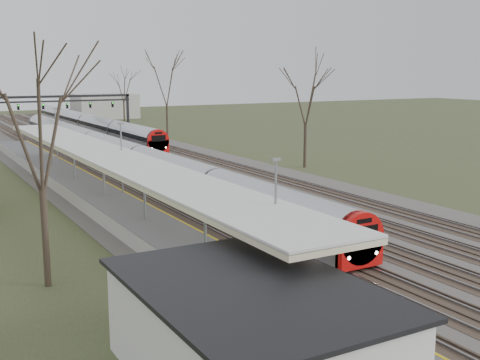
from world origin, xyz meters
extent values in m
cube|color=#474442|center=(0.00, 55.00, 0.05)|extent=(24.00, 160.00, 0.10)
cube|color=#4C3828|center=(-6.00, 55.00, 0.09)|extent=(2.60, 160.00, 0.06)
cube|color=gray|center=(-6.72, 55.00, 0.16)|extent=(0.07, 160.00, 0.12)
cube|color=gray|center=(-5.28, 55.00, 0.16)|extent=(0.07, 160.00, 0.12)
cube|color=#4C3828|center=(-2.50, 55.00, 0.09)|extent=(2.60, 160.00, 0.06)
cube|color=gray|center=(-3.22, 55.00, 0.16)|extent=(0.07, 160.00, 0.12)
cube|color=gray|center=(-1.78, 55.00, 0.16)|extent=(0.07, 160.00, 0.12)
cube|color=#4C3828|center=(1.00, 55.00, 0.09)|extent=(2.60, 160.00, 0.06)
cube|color=gray|center=(0.28, 55.00, 0.16)|extent=(0.07, 160.00, 0.12)
cube|color=gray|center=(1.72, 55.00, 0.16)|extent=(0.07, 160.00, 0.12)
cube|color=#4C3828|center=(4.50, 55.00, 0.09)|extent=(2.60, 160.00, 0.06)
cube|color=gray|center=(3.78, 55.00, 0.16)|extent=(0.07, 160.00, 0.12)
cube|color=gray|center=(5.22, 55.00, 0.16)|extent=(0.07, 160.00, 0.12)
cube|color=#4C3828|center=(8.00, 55.00, 0.09)|extent=(2.60, 160.00, 0.06)
cube|color=gray|center=(7.28, 55.00, 0.16)|extent=(0.07, 160.00, 0.12)
cube|color=gray|center=(8.72, 55.00, 0.16)|extent=(0.07, 160.00, 0.12)
cube|color=#9E9B93|center=(-9.05, 37.50, 0.50)|extent=(3.50, 69.00, 1.00)
cylinder|color=slate|center=(-9.05, 10.00, 2.50)|extent=(0.14, 0.14, 3.00)
cylinder|color=slate|center=(-9.05, 18.00, 2.50)|extent=(0.14, 0.14, 3.00)
cylinder|color=slate|center=(-9.05, 26.00, 2.50)|extent=(0.14, 0.14, 3.00)
cylinder|color=slate|center=(-9.05, 34.00, 2.50)|extent=(0.14, 0.14, 3.00)
cylinder|color=slate|center=(-9.05, 42.00, 2.50)|extent=(0.14, 0.14, 3.00)
cylinder|color=slate|center=(-9.05, 50.00, 2.50)|extent=(0.14, 0.14, 3.00)
cube|color=silver|center=(-9.05, 33.00, 4.05)|extent=(4.10, 50.00, 0.12)
cube|color=beige|center=(-9.05, 33.00, 3.88)|extent=(4.10, 50.00, 0.25)
cube|color=silver|center=(-12.50, 8.00, 1.60)|extent=(6.00, 9.00, 3.20)
cube|color=black|center=(10.50, 85.00, 3.00)|extent=(0.35, 0.35, 6.00)
cube|color=black|center=(0.25, 85.00, 5.90)|extent=(21.00, 0.35, 0.35)
cube|color=black|center=(0.25, 85.00, 5.20)|extent=(21.00, 0.25, 0.25)
cube|color=black|center=(-6.00, 84.80, 4.50)|extent=(0.32, 0.22, 0.85)
sphere|color=#0CFF19|center=(-6.00, 84.66, 4.75)|extent=(0.16, 0.16, 0.16)
cube|color=black|center=(-2.50, 84.80, 4.50)|extent=(0.32, 0.22, 0.85)
sphere|color=#0CFF19|center=(-2.50, 84.66, 4.75)|extent=(0.16, 0.16, 0.16)
cube|color=black|center=(1.00, 84.80, 4.50)|extent=(0.32, 0.22, 0.85)
sphere|color=#0CFF19|center=(1.00, 84.66, 4.75)|extent=(0.16, 0.16, 0.16)
cube|color=black|center=(4.50, 84.80, 4.50)|extent=(0.32, 0.22, 0.85)
sphere|color=#0CFF19|center=(4.50, 84.66, 4.75)|extent=(0.16, 0.16, 0.16)
cube|color=black|center=(8.00, 84.80, 4.50)|extent=(0.32, 0.22, 0.85)
sphere|color=#0CFF19|center=(8.00, 84.66, 4.75)|extent=(0.16, 0.16, 0.16)
cylinder|color=#2D231C|center=(-16.00, 20.00, 2.25)|extent=(0.30, 0.30, 4.50)
cylinder|color=#2D231C|center=(14.00, 42.00, 2.25)|extent=(0.30, 0.30, 4.50)
cube|color=#B5B8C1|center=(-2.50, 51.94, 1.10)|extent=(2.55, 75.00, 1.60)
cylinder|color=#B5B8C1|center=(-2.50, 51.94, 1.75)|extent=(2.60, 74.70, 2.60)
cube|color=black|center=(-2.50, 51.94, 1.85)|extent=(2.62, 74.40, 0.55)
cube|color=#B90C0A|center=(-2.50, 14.54, 1.05)|extent=(2.55, 0.50, 1.50)
cylinder|color=#B90C0A|center=(-2.50, 14.59, 1.75)|extent=(2.60, 0.60, 2.60)
cube|color=black|center=(-2.50, 14.32, 2.05)|extent=(1.70, 0.12, 0.70)
sphere|color=white|center=(-3.35, 14.34, 0.95)|extent=(0.22, 0.22, 0.22)
sphere|color=white|center=(-1.65, 14.34, 0.95)|extent=(0.22, 0.22, 0.22)
cube|color=black|center=(-2.50, 51.94, 0.17)|extent=(1.80, 74.00, 0.35)
cube|color=#B5B8C1|center=(4.50, 87.47, 1.10)|extent=(2.55, 60.00, 1.60)
cylinder|color=#B5B8C1|center=(4.50, 87.47, 1.75)|extent=(2.60, 59.70, 2.60)
cube|color=black|center=(4.50, 87.47, 1.85)|extent=(2.62, 59.40, 0.55)
cube|color=#B90C0A|center=(4.50, 57.57, 1.05)|extent=(2.55, 0.50, 1.50)
cylinder|color=#B90C0A|center=(4.50, 57.62, 1.75)|extent=(2.60, 0.60, 2.60)
cube|color=black|center=(4.50, 57.35, 2.05)|extent=(1.70, 0.12, 0.70)
sphere|color=white|center=(3.65, 57.37, 0.95)|extent=(0.22, 0.22, 0.22)
sphere|color=white|center=(5.35, 57.37, 0.95)|extent=(0.22, 0.22, 0.22)
cube|color=black|center=(4.50, 87.47, 0.17)|extent=(1.80, 59.00, 0.35)
imported|color=#2D274C|center=(-7.94, 6.31, 1.81)|extent=(0.57, 0.69, 1.62)
camera|label=1|loc=(-21.24, -6.77, 9.63)|focal=45.00mm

